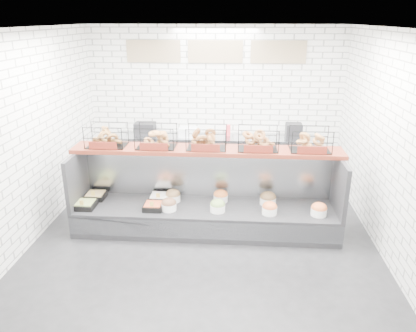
{
  "coord_description": "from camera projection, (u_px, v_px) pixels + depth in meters",
  "views": [
    {
      "loc": [
        0.45,
        -5.3,
        3.13
      ],
      "look_at": [
        0.03,
        0.45,
        1.0
      ],
      "focal_mm": 35.0,
      "sensor_mm": 36.0,
      "label": 1
    }
  ],
  "objects": [
    {
      "name": "room_shell",
      "position": [
        207.0,
        95.0,
        5.93
      ],
      "size": [
        5.02,
        5.51,
        3.01
      ],
      "color": "white",
      "rests_on": "ground"
    },
    {
      "name": "ground",
      "position": [
        204.0,
        239.0,
        6.07
      ],
      "size": [
        5.5,
        5.5,
        0.0
      ],
      "primitive_type": "plane",
      "color": "black",
      "rests_on": "ground"
    },
    {
      "name": "bagel_shelf",
      "position": [
        207.0,
        140.0,
        6.08
      ],
      "size": [
        4.1,
        0.5,
        0.4
      ],
      "color": "#501A11",
      "rests_on": "display_case"
    },
    {
      "name": "display_case",
      "position": [
        206.0,
        209.0,
        6.28
      ],
      "size": [
        4.0,
        0.9,
        1.2
      ],
      "color": "black",
      "rests_on": "ground"
    },
    {
      "name": "prep_counter",
      "position": [
        214.0,
        157.0,
        8.19
      ],
      "size": [
        4.0,
        0.6,
        1.2
      ],
      "color": "#93969B",
      "rests_on": "ground"
    }
  ]
}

